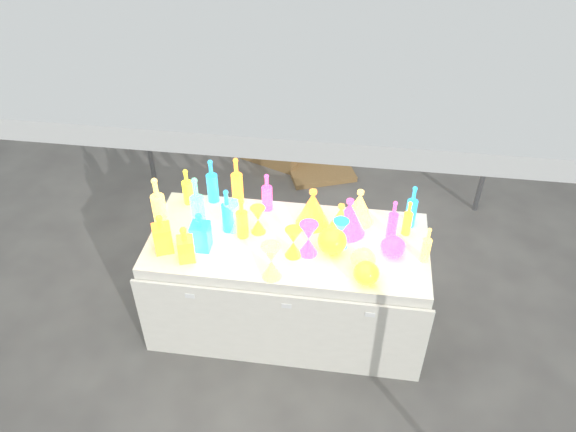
# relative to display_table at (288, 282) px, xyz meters

# --- Properties ---
(ground) EXTENTS (80.00, 80.00, 0.00)m
(ground) POSITION_rel_display_table_xyz_m (-0.00, 0.01, -0.37)
(ground) COLOR slate
(ground) RESTS_ON ground
(display_table) EXTENTS (1.84, 0.83, 0.75)m
(display_table) POSITION_rel_display_table_xyz_m (0.00, 0.00, 0.00)
(display_table) COLOR white
(display_table) RESTS_ON ground
(cardboard_box_closed) EXTENTS (0.72, 0.63, 0.44)m
(cardboard_box_closed) POSITION_rel_display_table_xyz_m (-0.41, 2.13, -0.16)
(cardboard_box_closed) COLOR olive
(cardboard_box_closed) RESTS_ON ground
(cardboard_box_flat) EXTENTS (0.72, 0.62, 0.05)m
(cardboard_box_flat) POSITION_rel_display_table_xyz_m (0.07, 1.88, -0.35)
(cardboard_box_flat) COLOR olive
(cardboard_box_flat) RESTS_ON ground
(bottle_0) EXTENTS (0.09, 0.09, 0.27)m
(bottle_0) POSITION_rel_display_table_xyz_m (-0.74, 0.31, 0.51)
(bottle_0) COLOR #C74A12
(bottle_0) RESTS_ON display_table
(bottle_1) EXTENTS (0.08, 0.08, 0.34)m
(bottle_1) POSITION_rel_display_table_xyz_m (-0.58, 0.36, 0.54)
(bottle_1) COLOR #177F1E
(bottle_1) RESTS_ON display_table
(bottle_2) EXTENTS (0.10, 0.10, 0.37)m
(bottle_2) POSITION_rel_display_table_xyz_m (-0.40, 0.36, 0.56)
(bottle_2) COLOR yellow
(bottle_2) RESTS_ON display_table
(bottle_3) EXTENTS (0.08, 0.08, 0.29)m
(bottle_3) POSITION_rel_display_table_xyz_m (-0.19, 0.32, 0.52)
(bottle_3) COLOR blue
(bottle_3) RESTS_ON display_table
(bottle_4) EXTENTS (0.12, 0.12, 0.38)m
(bottle_4) POSITION_rel_display_table_xyz_m (-0.85, 0.04, 0.57)
(bottle_4) COLOR #168A7E
(bottle_4) RESTS_ON display_table
(bottle_5) EXTENTS (0.11, 0.11, 0.42)m
(bottle_5) POSITION_rel_display_table_xyz_m (-0.59, 0.03, 0.58)
(bottle_5) COLOR #A32052
(bottle_5) RESTS_ON display_table
(bottle_6) EXTENTS (0.09, 0.09, 0.30)m
(bottle_6) POSITION_rel_display_table_xyz_m (-0.30, 0.01, 0.53)
(bottle_6) COLOR #C74A12
(bottle_6) RESTS_ON display_table
(bottle_7) EXTENTS (0.10, 0.10, 0.32)m
(bottle_7) POSITION_rel_display_table_xyz_m (-0.40, 0.06, 0.54)
(bottle_7) COLOR #177F1E
(bottle_7) RESTS_ON display_table
(decanter_0) EXTENTS (0.13, 0.13, 0.25)m
(decanter_0) POSITION_rel_display_table_xyz_m (-0.59, -0.25, 0.50)
(decanter_0) COLOR #C74A12
(decanter_0) RESTS_ON display_table
(decanter_1) EXTENTS (0.15, 0.15, 0.27)m
(decanter_1) POSITION_rel_display_table_xyz_m (-0.76, -0.19, 0.51)
(decanter_1) COLOR yellow
(decanter_1) RESTS_ON display_table
(decanter_2) EXTENTS (0.12, 0.12, 0.28)m
(decanter_2) POSITION_rel_display_table_xyz_m (-0.53, -0.14, 0.51)
(decanter_2) COLOR #177F1E
(decanter_2) RESTS_ON display_table
(hourglass_0) EXTENTS (0.12, 0.12, 0.21)m
(hourglass_0) POSITION_rel_display_table_xyz_m (0.05, -0.13, 0.48)
(hourglass_0) COLOR yellow
(hourglass_0) RESTS_ON display_table
(hourglass_1) EXTENTS (0.14, 0.14, 0.23)m
(hourglass_1) POSITION_rel_display_table_xyz_m (0.14, -0.09, 0.49)
(hourglass_1) COLOR blue
(hourglass_1) RESTS_ON display_table
(hourglass_2) EXTENTS (0.15, 0.15, 0.24)m
(hourglass_2) POSITION_rel_display_table_xyz_m (-0.05, -0.33, 0.50)
(hourglass_2) COLOR #168A7E
(hourglass_2) RESTS_ON display_table
(hourglass_3) EXTENTS (0.13, 0.13, 0.21)m
(hourglass_3) POSITION_rel_display_table_xyz_m (-0.37, 0.07, 0.48)
(hourglass_3) COLOR #A32052
(hourglass_3) RESTS_ON display_table
(hourglass_4) EXTENTS (0.13, 0.13, 0.20)m
(hourglass_4) POSITION_rel_display_table_xyz_m (-0.20, 0.07, 0.47)
(hourglass_4) COLOR #C74A12
(hourglass_4) RESTS_ON display_table
(hourglass_5) EXTENTS (0.13, 0.13, 0.20)m
(hourglass_5) POSITION_rel_display_table_xyz_m (0.33, 0.00, 0.48)
(hourglass_5) COLOR #177F1E
(hourglass_5) RESTS_ON display_table
(globe_0) EXTENTS (0.20, 0.20, 0.12)m
(globe_0) POSITION_rel_display_table_xyz_m (0.51, -0.30, 0.44)
(globe_0) COLOR #C74A12
(globe_0) RESTS_ON display_table
(globe_1) EXTENTS (0.18, 0.18, 0.13)m
(globe_1) POSITION_rel_display_table_xyz_m (0.48, -0.18, 0.44)
(globe_1) COLOR #168A7E
(globe_1) RESTS_ON display_table
(globe_2) EXTENTS (0.21, 0.21, 0.15)m
(globe_2) POSITION_rel_display_table_xyz_m (0.29, -0.05, 0.45)
(globe_2) COLOR yellow
(globe_2) RESTS_ON display_table
(globe_3) EXTENTS (0.18, 0.18, 0.12)m
(globe_3) POSITION_rel_display_table_xyz_m (0.66, -0.04, 0.44)
(globe_3) COLOR blue
(globe_3) RESTS_ON display_table
(lampshade_0) EXTENTS (0.28, 0.28, 0.27)m
(lampshade_0) POSITION_rel_display_table_xyz_m (0.14, 0.21, 0.51)
(lampshade_0) COLOR #EFFB34
(lampshade_0) RESTS_ON display_table
(lampshade_1) EXTENTS (0.24, 0.24, 0.22)m
(lampshade_1) POSITION_rel_display_table_xyz_m (0.32, 0.13, 0.49)
(lampshade_1) COLOR #EFFB34
(lampshade_1) RESTS_ON display_table
(lampshade_2) EXTENTS (0.25, 0.25, 0.26)m
(lampshade_2) POSITION_rel_display_table_xyz_m (0.38, 0.15, 0.51)
(lampshade_2) COLOR blue
(lampshade_2) RESTS_ON display_table
(lampshade_3) EXTENTS (0.22, 0.22, 0.24)m
(lampshade_3) POSITION_rel_display_table_xyz_m (0.44, 0.28, 0.50)
(lampshade_3) COLOR #168A7E
(lampshade_3) RESTS_ON display_table
(bottle_8) EXTENTS (0.08, 0.08, 0.31)m
(bottle_8) POSITION_rel_display_table_xyz_m (0.78, 0.27, 0.53)
(bottle_8) COLOR #177F1E
(bottle_8) RESTS_ON display_table
(bottle_9) EXTENTS (0.06, 0.06, 0.26)m
(bottle_9) POSITION_rel_display_table_xyz_m (0.75, 0.18, 0.50)
(bottle_9) COLOR yellow
(bottle_9) RESTS_ON display_table
(bottle_10) EXTENTS (0.08, 0.08, 0.29)m
(bottle_10) POSITION_rel_display_table_xyz_m (0.65, 0.14, 0.52)
(bottle_10) COLOR blue
(bottle_10) RESTS_ON display_table
(bottle_11) EXTENTS (0.06, 0.06, 0.25)m
(bottle_11) POSITION_rel_display_table_xyz_m (0.86, -0.06, 0.50)
(bottle_11) COLOR #168A7E
(bottle_11) RESTS_ON display_table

